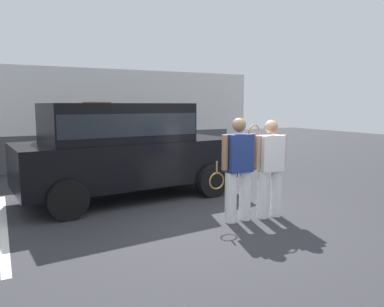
{
  "coord_description": "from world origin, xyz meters",
  "views": [
    {
      "loc": [
        -3.35,
        -5.34,
        2.02
      ],
      "look_at": [
        0.06,
        1.2,
        1.05
      ],
      "focal_mm": 34.76,
      "sensor_mm": 36.0,
      "label": 1
    }
  ],
  "objects": [
    {
      "name": "parked_suv",
      "position": [
        -0.98,
        2.4,
        1.15
      ],
      "size": [
        4.74,
        2.47,
        2.05
      ],
      "rotation": [
        0.0,
        0.0,
        0.08
      ],
      "color": "black",
      "rests_on": "ground_plane"
    },
    {
      "name": "tennis_player_man",
      "position": [
        0.27,
        -0.12,
        0.93
      ],
      "size": [
        0.92,
        0.28,
        1.8
      ],
      "rotation": [
        0.0,
        0.0,
        3.14
      ],
      "color": "white",
      "rests_on": "ground_plane"
    },
    {
      "name": "house_frontage",
      "position": [
        -0.01,
        6.85,
        1.49
      ],
      "size": [
        10.45,
        0.4,
        3.17
      ],
      "color": "white",
      "rests_on": "ground_plane"
    },
    {
      "name": "potted_plant_by_porch",
      "position": [
        3.09,
        5.88,
        0.4
      ],
      "size": [
        0.55,
        0.55,
        0.73
      ],
      "color": "brown",
      "rests_on": "ground_plane"
    },
    {
      "name": "parking_stripe_0",
      "position": [
        -3.37,
        1.5,
        0.0
      ],
      "size": [
        0.12,
        4.4,
        0.01
      ],
      "primitive_type": "cube",
      "color": "silver",
      "rests_on": "ground_plane"
    },
    {
      "name": "tennis_player_woman",
      "position": [
        0.91,
        -0.19,
        0.92
      ],
      "size": [
        0.78,
        0.31,
        1.75
      ],
      "rotation": [
        0.0,
        0.0,
        3.06
      ],
      "color": "white",
      "rests_on": "ground_plane"
    },
    {
      "name": "ground_plane",
      "position": [
        0.0,
        0.0,
        0.0
      ],
      "size": [
        40.0,
        40.0,
        0.0
      ],
      "primitive_type": "plane",
      "color": "#2D2D33"
    }
  ]
}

